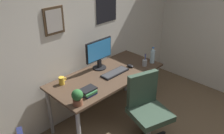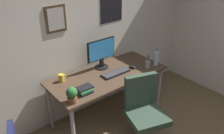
# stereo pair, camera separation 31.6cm
# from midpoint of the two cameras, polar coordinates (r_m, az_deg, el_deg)

# --- Properties ---
(wall_back) EXTENTS (4.40, 0.10, 2.60)m
(wall_back) POSITION_cam_midpoint_polar(r_m,az_deg,el_deg) (3.33, -11.64, 8.18)
(wall_back) COLOR silver
(wall_back) RESTS_ON ground_plane
(desk) EXTENTS (1.66, 0.75, 0.76)m
(desk) POSITION_cam_midpoint_polar(r_m,az_deg,el_deg) (3.33, -3.94, -2.98)
(desk) COLOR #4C3828
(desk) RESTS_ON ground_plane
(office_chair) EXTENTS (0.58, 0.59, 0.95)m
(office_chair) POSITION_cam_midpoint_polar(r_m,az_deg,el_deg) (3.06, 5.44, -9.52)
(office_chair) COLOR #334738
(office_chair) RESTS_ON ground_plane
(monitor) EXTENTS (0.46, 0.20, 0.43)m
(monitor) POSITION_cam_midpoint_polar(r_m,az_deg,el_deg) (3.37, -5.85, 3.34)
(monitor) COLOR black
(monitor) RESTS_ON desk
(keyboard) EXTENTS (0.43, 0.15, 0.03)m
(keyboard) POSITION_cam_midpoint_polar(r_m,az_deg,el_deg) (3.31, -2.01, -1.45)
(keyboard) COLOR black
(keyboard) RESTS_ON desk
(computer_mouse) EXTENTS (0.06, 0.11, 0.04)m
(computer_mouse) POSITION_cam_midpoint_polar(r_m,az_deg,el_deg) (3.48, 1.84, 0.19)
(computer_mouse) COLOR black
(computer_mouse) RESTS_ON desk
(water_bottle) EXTENTS (0.07, 0.07, 0.25)m
(water_bottle) POSITION_cam_midpoint_polar(r_m,az_deg,el_deg) (3.60, 7.28, 2.52)
(water_bottle) COLOR silver
(water_bottle) RESTS_ON desk
(coffee_mug_near) EXTENTS (0.11, 0.07, 0.10)m
(coffee_mug_near) POSITION_cam_midpoint_polar(r_m,az_deg,el_deg) (3.14, -14.86, -3.28)
(coffee_mug_near) COLOR yellow
(coffee_mug_near) RESTS_ON desk
(potted_plant) EXTENTS (0.13, 0.13, 0.20)m
(potted_plant) POSITION_cam_midpoint_polar(r_m,az_deg,el_deg) (2.69, -11.73, -7.16)
(potted_plant) COLOR brown
(potted_plant) RESTS_ON desk
(pen_cup) EXTENTS (0.07, 0.07, 0.20)m
(pen_cup) POSITION_cam_midpoint_polar(r_m,az_deg,el_deg) (3.52, 5.34, 1.06)
(pen_cup) COLOR #9EA0A5
(pen_cup) RESTS_ON desk
(book_stack_left) EXTENTS (0.20, 0.15, 0.08)m
(book_stack_left) POSITION_cam_midpoint_polar(r_m,az_deg,el_deg) (2.88, -8.87, -5.93)
(book_stack_left) COLOR navy
(book_stack_left) RESTS_ON desk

